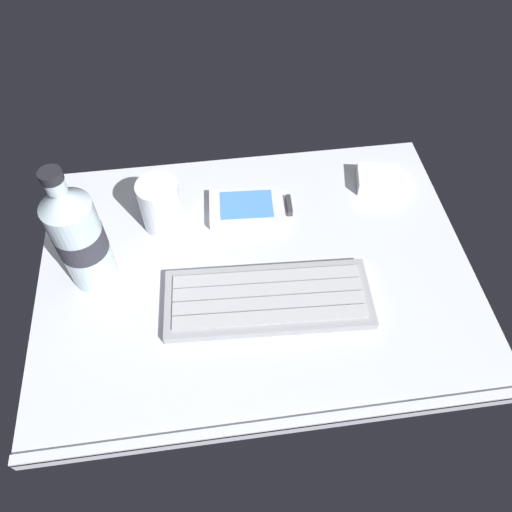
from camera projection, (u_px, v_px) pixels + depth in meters
ground_plane at (256, 273)px, 73.95cm from camera, size 64.00×48.00×2.80cm
keyboard at (268, 299)px, 69.15cm from camera, size 29.57×12.60×1.70cm
handheld_device at (251, 207)px, 79.48cm from camera, size 13.13×8.33×1.50cm
juice_cup at (161, 206)px, 75.31cm from camera, size 6.40×6.40×8.50cm
water_bottle at (79, 236)px, 65.34cm from camera, size 6.73×6.73×20.80cm
charger_block at (378, 179)px, 82.52cm from camera, size 7.92×6.81×2.40cm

